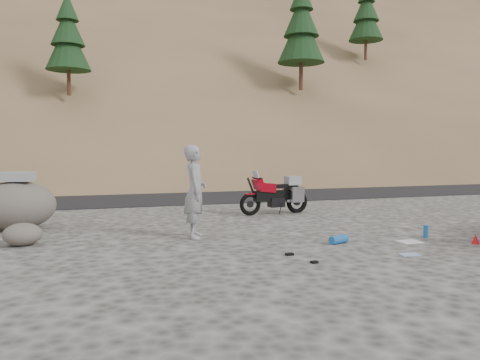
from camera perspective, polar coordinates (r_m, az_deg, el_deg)
name	(u,v)px	position (r m, az deg, el deg)	size (l,w,h in m)	color
ground	(259,236)	(9.46, 2.27, -6.87)	(140.00, 140.00, 0.00)	#3D3B38
road	(177,195)	(18.10, -7.63, -1.81)	(120.00, 7.00, 0.05)	black
hillside	(119,57)	(50.57, -14.50, 14.27)	(120.00, 73.00, 46.72)	brown
motorcycle	(277,195)	(12.66, 4.59, -1.82)	(2.04, 0.70, 1.21)	black
man	(195,238)	(9.36, -5.46, -7.00)	(0.67, 0.44, 1.84)	gray
boulder	(16,205)	(11.24, -25.59, -2.74)	(2.03, 1.90, 1.24)	#534E47
small_rock	(22,234)	(9.40, -24.99, -6.02)	(0.78, 0.72, 0.41)	#534E47
gear_white_cloth	(409,242)	(9.44, 19.96, -7.08)	(0.40, 0.36, 0.01)	white
gear_blue_mat	(339,239)	(8.92, 11.96, -7.10)	(0.16, 0.16, 0.39)	#1C5DAB
gear_bottle	(426,231)	(9.98, 21.70, -5.85)	(0.09, 0.09, 0.25)	#1C5DAB
gear_funnel	(475,239)	(9.72, 26.78, -6.45)	(0.14, 0.14, 0.18)	red
gear_glove_a	(290,254)	(7.84, 6.06, -8.98)	(0.13, 0.09, 0.04)	black
gear_glove_b	(314,262)	(7.37, 9.05, -9.85)	(0.11, 0.08, 0.04)	black
gear_blue_cloth	(409,255)	(8.31, 19.93, -8.54)	(0.31, 0.22, 0.01)	#8BAAD7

